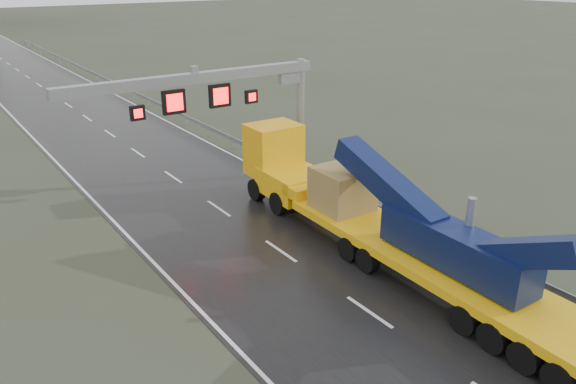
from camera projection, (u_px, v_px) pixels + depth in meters
ground at (453, 370)px, 18.31m from camera, size 400.00×400.00×0.00m
road at (87, 118)px, 48.76m from camera, size 11.00×200.00×0.02m
guardrail at (202, 125)px, 44.12m from camera, size 0.20×140.00×1.40m
sign_gantry at (231, 96)px, 31.03m from camera, size 14.90×1.20×7.42m
heavy_haul_truck at (361, 206)px, 25.94m from camera, size 3.68×21.35×4.99m
exit_sign_pair at (350, 171)px, 31.76m from camera, size 1.18×0.49×2.13m
striped_barrier at (310, 179)px, 33.29m from camera, size 0.63×0.36×1.04m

